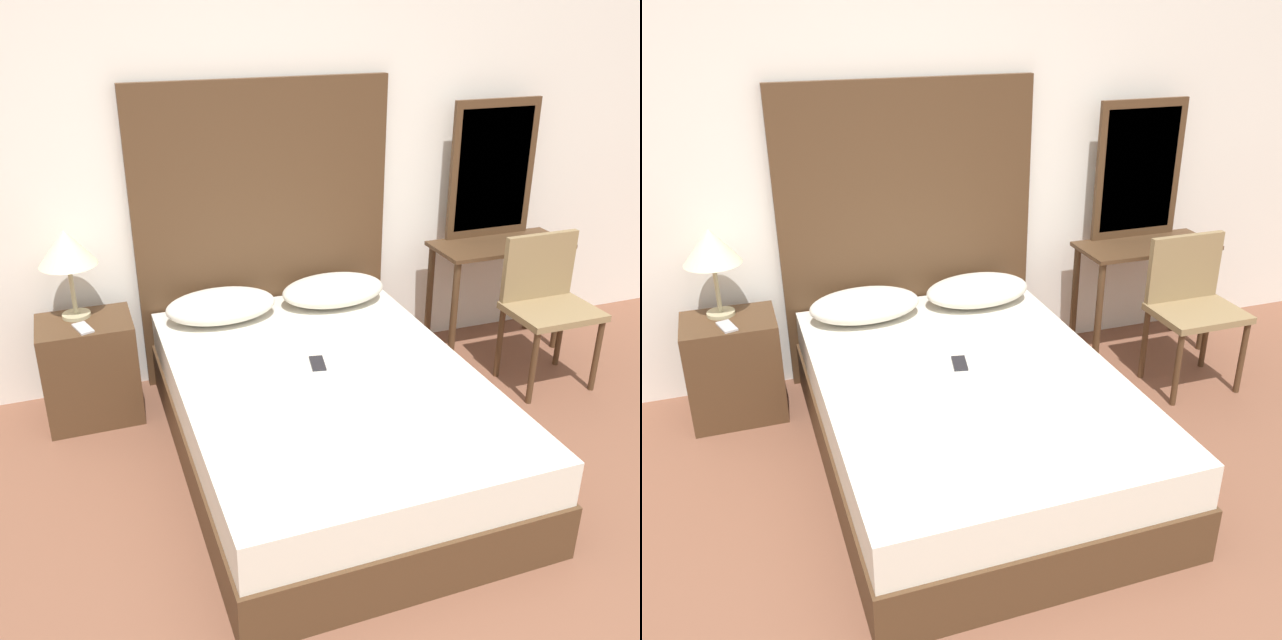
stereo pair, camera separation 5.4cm
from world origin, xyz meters
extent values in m
cube|color=white|center=(0.00, 2.74, 1.35)|extent=(10.00, 0.06, 2.70)
cube|color=#4C331E|center=(0.13, 1.59, 0.13)|extent=(1.45, 2.10, 0.27)
cube|color=silver|center=(0.13, 1.59, 0.38)|extent=(1.43, 2.06, 0.22)
cube|color=#4C331E|center=(0.13, 2.66, 0.88)|extent=(1.53, 0.05, 1.77)
ellipsoid|color=silver|center=(-0.21, 2.40, 0.57)|extent=(0.63, 0.38, 0.17)
ellipsoid|color=silver|center=(0.47, 2.40, 0.57)|extent=(0.63, 0.38, 0.17)
cube|color=#232328|center=(0.12, 1.70, 0.49)|extent=(0.10, 0.16, 0.01)
cube|color=#4C331E|center=(-0.96, 2.41, 0.29)|extent=(0.50, 0.39, 0.59)
cylinder|color=tan|center=(-0.99, 2.49, 0.60)|extent=(0.15, 0.15, 0.02)
cylinder|color=tan|center=(-0.99, 2.49, 0.75)|extent=(0.02, 0.02, 0.28)
cone|color=beige|center=(-0.99, 2.49, 0.98)|extent=(0.30, 0.30, 0.19)
cube|color=#B7B7BC|center=(-0.96, 2.31, 0.59)|extent=(0.11, 0.16, 0.01)
cube|color=#4C331E|center=(1.62, 2.39, 0.72)|extent=(0.88, 0.40, 0.02)
cylinder|color=#4C331E|center=(1.22, 2.23, 0.36)|extent=(0.04, 0.04, 0.71)
cylinder|color=#4C331E|center=(2.01, 2.23, 0.36)|extent=(0.04, 0.04, 0.71)
cylinder|color=#4C331E|center=(1.22, 2.55, 0.36)|extent=(0.04, 0.04, 0.71)
cylinder|color=#4C331E|center=(2.01, 2.55, 0.36)|extent=(0.04, 0.04, 0.71)
cube|color=#4C331E|center=(1.62, 2.57, 1.17)|extent=(0.60, 0.03, 0.87)
cube|color=#B2BCC6|center=(1.62, 2.56, 1.17)|extent=(0.51, 0.01, 0.76)
cube|color=olive|center=(1.65, 1.85, 0.48)|extent=(0.51, 0.40, 0.04)
cube|color=olive|center=(1.65, 2.03, 0.70)|extent=(0.48, 0.04, 0.40)
cylinder|color=#4C331E|center=(1.43, 1.68, 0.23)|extent=(0.04, 0.04, 0.46)
cylinder|color=#4C331E|center=(1.87, 1.68, 0.23)|extent=(0.04, 0.04, 0.46)
cylinder|color=#4C331E|center=(1.43, 2.02, 0.23)|extent=(0.04, 0.04, 0.46)
cylinder|color=#4C331E|center=(1.87, 2.02, 0.23)|extent=(0.04, 0.04, 0.46)
camera|label=1|loc=(-0.95, -1.28, 2.20)|focal=40.00mm
camera|label=2|loc=(-0.90, -1.29, 2.20)|focal=40.00mm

